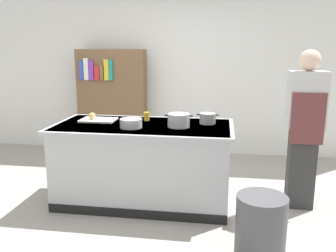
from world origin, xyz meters
TOP-DOWN VIEW (x-y plane):
  - ground_plane at (0.00, 0.00)m, footprint 10.00×10.00m
  - back_wall at (0.00, 2.10)m, footprint 6.40×0.12m
  - counter_island at (0.00, -0.00)m, footprint 1.98×0.98m
  - cutting_board at (-0.56, 0.13)m, footprint 0.40×0.28m
  - onion at (-0.63, 0.12)m, footprint 0.08×0.08m
  - stock_pot at (0.40, -0.05)m, footprint 0.30×0.24m
  - sauce_pan at (0.70, 0.17)m, footprint 0.25×0.18m
  - mixing_bowl at (-0.09, -0.16)m, footprint 0.24×0.24m
  - juice_cup at (-0.01, 0.23)m, footprint 0.07×0.07m
  - trash_bin at (1.21, -1.02)m, footprint 0.41×0.41m
  - person_chef at (1.74, 0.12)m, footprint 0.38×0.25m
  - bookshelf at (-0.91, 1.80)m, footprint 1.10×0.31m

SIDE VIEW (x-z plane):
  - ground_plane at x=0.00m, z-range 0.00..0.00m
  - trash_bin at x=1.21m, z-range 0.00..0.57m
  - counter_island at x=0.00m, z-range 0.02..0.92m
  - bookshelf at x=-0.91m, z-range 0.00..1.70m
  - cutting_board at x=-0.56m, z-range 0.90..0.92m
  - person_chef at x=1.74m, z-range 0.05..1.77m
  - mixing_bowl at x=-0.09m, z-range 0.90..1.00m
  - juice_cup at x=-0.01m, z-range 0.90..1.00m
  - onion at x=-0.63m, z-range 0.92..1.00m
  - sauce_pan at x=0.70m, z-range 0.90..1.02m
  - stock_pot at x=0.40m, z-range 0.90..1.04m
  - back_wall at x=0.00m, z-range 0.00..3.00m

